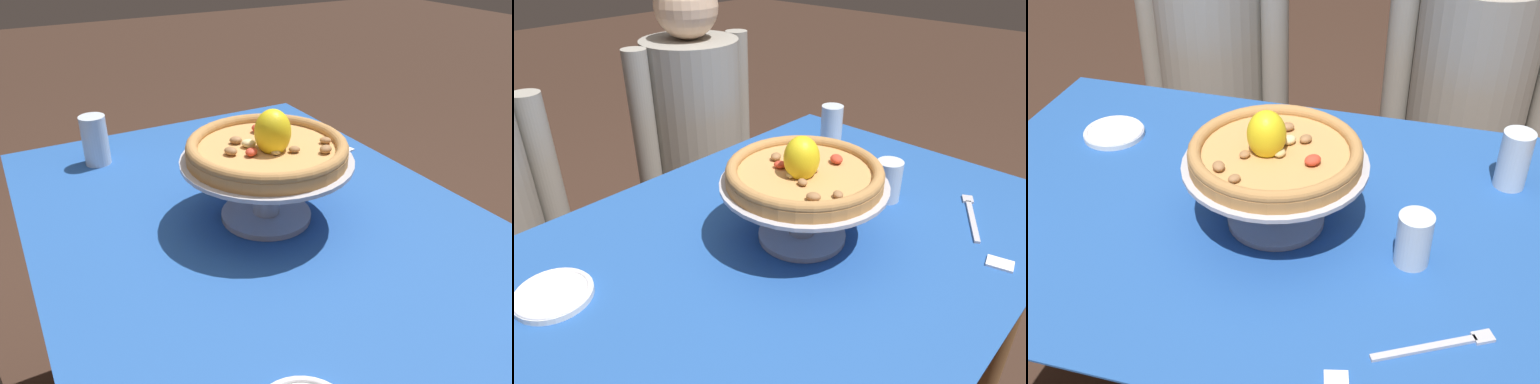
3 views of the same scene
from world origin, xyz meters
TOP-DOWN VIEW (x-y plane):
  - dining_table at (0.00, 0.00)m, footprint 1.29×0.88m
  - pizza_stand at (0.04, -0.02)m, footprint 0.34×0.34m
  - pizza at (0.04, -0.02)m, footprint 0.31×0.31m
  - water_glass_back_right at (0.47, 0.23)m, footprint 0.06×0.06m
  - water_glass_side_right at (0.30, -0.07)m, footprint 0.06×0.06m
  - dinner_fork at (0.37, -0.25)m, footprint 0.18×0.11m
  - sugar_packet at (0.23, -0.37)m, footprint 0.05×0.06m

SIDE VIEW (x-z plane):
  - dining_table at x=0.00m, z-range 0.27..1.01m
  - sugar_packet at x=0.23m, z-range 0.75..0.75m
  - dinner_fork at x=0.37m, z-range 0.75..0.75m
  - water_glass_side_right at x=0.30m, z-range 0.74..0.84m
  - water_glass_back_right at x=0.47m, z-range 0.74..0.86m
  - pizza_stand at x=0.04m, z-range 0.77..0.90m
  - pizza at x=0.04m, z-range 0.85..0.96m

